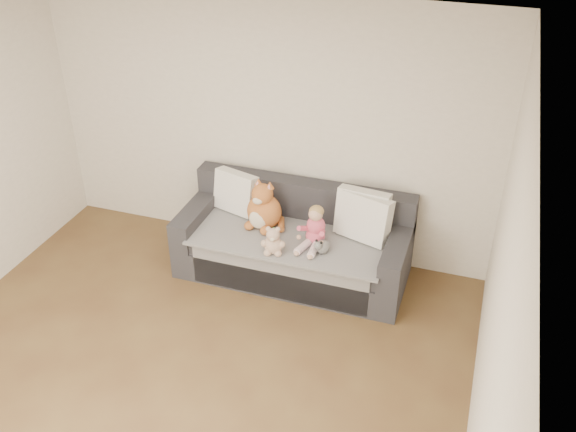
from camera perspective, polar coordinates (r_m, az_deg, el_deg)
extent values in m
plane|color=brown|center=(5.17, -11.70, -16.84)|extent=(5.00, 5.00, 0.00)
plane|color=white|center=(3.69, -16.09, 11.16)|extent=(5.00, 5.00, 0.00)
plane|color=beige|center=(6.24, -1.92, 7.86)|extent=(4.50, 0.00, 4.50)
plane|color=beige|center=(3.81, 17.63, -11.64)|extent=(0.00, 5.00, 5.00)
cube|color=#242429|center=(6.30, 0.44, -3.97)|extent=(2.20, 0.90, 0.30)
cube|color=#242429|center=(6.14, 0.36, -2.42)|extent=(1.90, 0.80, 0.15)
cube|color=#242429|center=(6.30, 1.45, 1.49)|extent=(2.20, 0.20, 0.40)
cube|color=#242429|center=(6.46, -8.02, -0.12)|extent=(0.20, 0.90, 0.30)
cube|color=#242429|center=(5.95, 9.66, -3.35)|extent=(0.20, 0.90, 0.30)
cube|color=gray|center=(6.08, 0.30, -1.84)|extent=(1.85, 0.88, 0.02)
cube|color=gray|center=(5.92, -0.90, -5.73)|extent=(1.70, 0.02, 0.41)
cube|color=white|center=(6.39, -4.68, 2.14)|extent=(0.49, 0.32, 0.42)
cube|color=white|center=(6.03, 6.62, 0.26)|extent=(0.51, 0.27, 0.47)
cube|color=white|center=(5.97, 6.87, -0.16)|extent=(0.53, 0.35, 0.46)
ellipsoid|color=#E3507C|center=(5.95, 2.44, -1.76)|extent=(0.18, 0.15, 0.15)
ellipsoid|color=#E3507C|center=(5.90, 2.50, -0.86)|extent=(0.17, 0.15, 0.19)
ellipsoid|color=#DBAA8C|center=(5.82, 2.48, 0.16)|extent=(0.13, 0.13, 0.13)
ellipsoid|color=tan|center=(5.82, 2.55, 0.43)|extent=(0.14, 0.14, 0.11)
cylinder|color=#E3507C|center=(5.89, 1.48, -1.11)|extent=(0.12, 0.18, 0.12)
cylinder|color=#E3507C|center=(5.83, 3.06, -1.50)|extent=(0.08, 0.19, 0.12)
ellipsoid|color=#DBAA8C|center=(5.88, 0.96, -1.88)|extent=(0.05, 0.05, 0.05)
ellipsoid|color=#DBAA8C|center=(5.80, 3.01, -2.41)|extent=(0.05, 0.05, 0.05)
cylinder|color=#E5B2C6|center=(5.87, 1.36, -2.73)|extent=(0.12, 0.24, 0.08)
cylinder|color=#E5B2C6|center=(5.83, 2.31, -2.97)|extent=(0.08, 0.23, 0.08)
ellipsoid|color=#DBAA8C|center=(5.79, 0.79, -3.31)|extent=(0.05, 0.07, 0.04)
ellipsoid|color=#DBAA8C|center=(5.75, 1.99, -3.63)|extent=(0.05, 0.07, 0.04)
ellipsoid|color=#A85825|center=(6.15, -2.12, 0.40)|extent=(0.34, 0.29, 0.36)
ellipsoid|color=beige|center=(6.08, -2.68, -0.31)|extent=(0.18, 0.08, 0.20)
ellipsoid|color=#A85825|center=(6.03, -2.29, 1.95)|extent=(0.21, 0.21, 0.21)
ellipsoid|color=beige|center=(5.98, -2.73, 1.36)|extent=(0.10, 0.06, 0.07)
cone|color=#A85825|center=(6.04, -2.64, 3.05)|extent=(0.09, 0.09, 0.07)
cone|color=pink|center=(6.03, -2.71, 2.96)|extent=(0.06, 0.06, 0.04)
cone|color=#A85825|center=(5.98, -1.62, 2.77)|extent=(0.09, 0.09, 0.07)
cone|color=pink|center=(5.97, -1.69, 2.68)|extent=(0.06, 0.06, 0.04)
ellipsoid|color=#A85825|center=(6.16, -3.46, -0.84)|extent=(0.10, 0.12, 0.08)
ellipsoid|color=#A85825|center=(6.08, -2.04, -1.29)|extent=(0.10, 0.12, 0.08)
cylinder|color=#A85825|center=(6.18, -0.61, -0.72)|extent=(0.13, 0.24, 0.08)
ellipsoid|color=tan|center=(5.80, -1.32, -2.59)|extent=(0.17, 0.15, 0.17)
ellipsoid|color=tan|center=(5.73, -1.34, -1.68)|extent=(0.12, 0.12, 0.12)
ellipsoid|color=tan|center=(5.71, -1.76, -1.15)|extent=(0.05, 0.05, 0.05)
ellipsoid|color=tan|center=(5.70, -0.91, -1.20)|extent=(0.05, 0.05, 0.05)
ellipsoid|color=beige|center=(5.69, -1.39, -2.06)|extent=(0.05, 0.05, 0.05)
ellipsoid|color=tan|center=(5.78, -2.13, -2.45)|extent=(0.06, 0.06, 0.06)
ellipsoid|color=tan|center=(5.76, -0.55, -2.53)|extent=(0.06, 0.06, 0.06)
ellipsoid|color=tan|center=(5.79, -1.84, -3.30)|extent=(0.07, 0.07, 0.07)
ellipsoid|color=tan|center=(5.78, -0.89, -3.34)|extent=(0.07, 0.07, 0.07)
ellipsoid|color=white|center=(5.83, 3.10, -2.72)|extent=(0.13, 0.16, 0.12)
ellipsoid|color=white|center=(5.75, 2.68, -2.66)|extent=(0.08, 0.08, 0.08)
ellipsoid|color=black|center=(5.75, 2.55, -2.21)|extent=(0.03, 0.03, 0.03)
ellipsoid|color=black|center=(5.73, 2.97, -2.38)|extent=(0.03, 0.03, 0.03)
cylinder|color=#513591|center=(6.02, -1.26, -1.56)|extent=(0.08, 0.08, 0.08)
cone|color=green|center=(5.99, -1.26, -1.12)|extent=(0.08, 0.08, 0.03)
cylinder|color=green|center=(6.04, -1.57, -1.37)|extent=(0.02, 0.02, 0.06)
cylinder|color=green|center=(5.99, -0.94, -1.68)|extent=(0.02, 0.02, 0.06)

